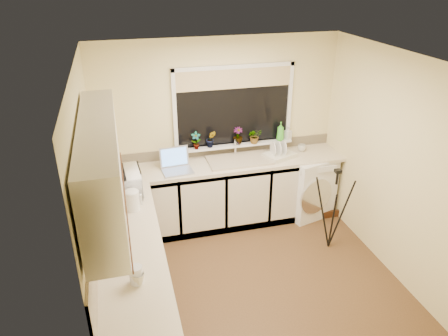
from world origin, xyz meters
TOP-DOWN VIEW (x-y plane):
  - floor at (0.00, 0.00)m, footprint 3.20×3.20m
  - ceiling at (0.00, 0.00)m, footprint 3.20×3.20m
  - wall_back at (0.00, 1.50)m, footprint 3.20×0.00m
  - wall_front at (0.00, -1.50)m, footprint 3.20×0.00m
  - wall_left at (-1.60, 0.00)m, footprint 0.00×3.00m
  - wall_right at (1.60, 0.00)m, footprint 0.00×3.00m
  - base_cabinet_back at (-0.33, 1.20)m, footprint 2.55×0.60m
  - base_cabinet_left at (-1.30, -0.30)m, footprint 0.54×2.40m
  - worktop_back at (0.00, 1.20)m, footprint 3.20×0.60m
  - worktop_left at (-1.30, -0.30)m, footprint 0.60×2.40m
  - upper_cabinet at (-1.44, -0.45)m, footprint 0.28×1.90m
  - splashback_left at (-1.59, -0.30)m, footprint 0.02×2.40m
  - splashback_back at (0.00, 1.49)m, footprint 3.20×0.02m
  - window_glass at (0.20, 1.49)m, footprint 1.50×0.02m
  - window_blind at (0.20, 1.46)m, footprint 1.50×0.02m
  - windowsill at (0.20, 1.43)m, footprint 1.60×0.14m
  - sink at (0.20, 1.20)m, footprint 0.82×0.46m
  - faucet at (0.20, 1.38)m, footprint 0.03×0.03m
  - washing_machine at (1.18, 1.16)m, footprint 0.75×0.74m
  - laptop at (-0.64, 1.15)m, footprint 0.39×0.35m
  - kettle at (-1.23, 0.33)m, footprint 0.16×0.16m
  - dish_rack at (0.75, 1.18)m, footprint 0.46×0.41m
  - tripod at (1.13, 0.31)m, footprint 0.55×0.55m
  - glass_jug at (-1.27, -0.83)m, footprint 0.11×0.11m
  - steel_jar at (-1.37, -0.44)m, footprint 0.09×0.09m
  - microwave at (-1.26, 0.71)m, footprint 0.35×0.50m
  - plant_a at (-0.33, 1.39)m, footprint 0.13×0.10m
  - plant_b at (-0.13, 1.41)m, footprint 0.14×0.12m
  - plant_c at (0.25, 1.43)m, footprint 0.15×0.15m
  - plant_d at (0.47, 1.39)m, footprint 0.18×0.16m
  - soap_bottle_green at (0.84, 1.39)m, footprint 0.13×0.13m
  - soap_bottle_clear at (0.96, 1.42)m, footprint 0.11×0.11m
  - cup_back at (1.13, 1.30)m, footprint 0.15×0.15m
  - cup_left at (-1.26, -0.85)m, footprint 0.11×0.11m

SIDE VIEW (x-z plane):
  - floor at x=0.00m, z-range 0.00..0.00m
  - base_cabinet_back at x=-0.33m, z-range 0.00..0.86m
  - base_cabinet_left at x=-1.30m, z-range 0.00..0.86m
  - washing_machine at x=1.18m, z-range 0.00..0.88m
  - tripod at x=1.13m, z-range 0.00..1.08m
  - worktop_back at x=0.00m, z-range 0.86..0.90m
  - worktop_left at x=-1.30m, z-range 0.86..0.90m
  - sink at x=0.20m, z-range 0.90..0.93m
  - dish_rack at x=0.75m, z-range 0.90..0.96m
  - cup_back at x=1.13m, z-range 0.90..0.99m
  - cup_left at x=-1.26m, z-range 0.90..1.00m
  - steel_jar at x=-1.37m, z-range 0.90..1.02m
  - splashback_back at x=0.00m, z-range 0.90..1.04m
  - laptop at x=-0.64m, z-range 0.84..1.11m
  - glass_jug at x=-1.27m, z-range 0.90..1.06m
  - kettle at x=-1.23m, z-range 0.90..1.11m
  - faucet at x=0.20m, z-range 0.90..1.14m
  - microwave at x=-1.26m, z-range 0.90..1.17m
  - windowsill at x=0.20m, z-range 1.02..1.05m
  - splashback_left at x=-1.59m, z-range 0.90..1.35m
  - soap_bottle_clear at x=0.96m, z-range 1.05..1.23m
  - plant_d at x=0.47m, z-range 1.05..1.25m
  - plant_c at x=0.25m, z-range 1.05..1.28m
  - plant_b at x=-0.13m, z-range 1.05..1.28m
  - plant_a at x=-0.33m, z-range 1.05..1.28m
  - soap_bottle_green at x=0.84m, z-range 1.05..1.31m
  - wall_back at x=0.00m, z-range -0.38..2.83m
  - wall_front at x=0.00m, z-range -0.38..2.83m
  - wall_left at x=-1.60m, z-range -0.27..2.73m
  - wall_right at x=1.60m, z-range -0.27..2.73m
  - window_glass at x=0.20m, z-range 1.05..2.05m
  - upper_cabinet at x=-1.44m, z-range 1.45..2.15m
  - window_blind at x=0.20m, z-range 1.80..2.05m
  - ceiling at x=0.00m, z-range 2.45..2.45m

